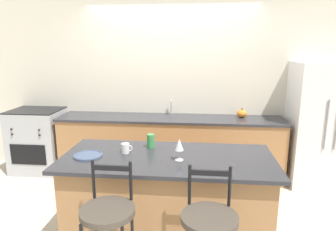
{
  "coord_description": "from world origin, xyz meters",
  "views": [
    {
      "loc": [
        0.39,
        -3.88,
        1.9
      ],
      "look_at": [
        0.05,
        -0.46,
        1.11
      ],
      "focal_mm": 32.0,
      "sensor_mm": 36.0,
      "label": 1
    }
  ],
  "objects_px": {
    "wine_glass": "(179,145)",
    "tumbler_cup": "(151,141)",
    "refrigerator": "(320,124)",
    "dinner_plate": "(88,155)",
    "pumpkin_decoration": "(242,114)",
    "bar_stool_near": "(108,226)",
    "oven_range": "(38,140)",
    "coffee_mug": "(126,148)"
  },
  "relations": [
    {
      "from": "tumbler_cup",
      "to": "pumpkin_decoration",
      "type": "bearing_deg",
      "value": 53.64
    },
    {
      "from": "tumbler_cup",
      "to": "pumpkin_decoration",
      "type": "relative_size",
      "value": 0.96
    },
    {
      "from": "oven_range",
      "to": "tumbler_cup",
      "type": "xyz_separation_m",
      "value": [
        1.99,
        -1.39,
        0.49
      ]
    },
    {
      "from": "bar_stool_near",
      "to": "tumbler_cup",
      "type": "relative_size",
      "value": 7.69
    },
    {
      "from": "coffee_mug",
      "to": "pumpkin_decoration",
      "type": "relative_size",
      "value": 0.75
    },
    {
      "from": "wine_glass",
      "to": "tumbler_cup",
      "type": "xyz_separation_m",
      "value": [
        -0.31,
        0.31,
        -0.07
      ]
    },
    {
      "from": "tumbler_cup",
      "to": "wine_glass",
      "type": "bearing_deg",
      "value": -45.52
    },
    {
      "from": "dinner_plate",
      "to": "tumbler_cup",
      "type": "bearing_deg",
      "value": 28.83
    },
    {
      "from": "refrigerator",
      "to": "pumpkin_decoration",
      "type": "height_order",
      "value": "refrigerator"
    },
    {
      "from": "refrigerator",
      "to": "dinner_plate",
      "type": "distance_m",
      "value": 3.16
    },
    {
      "from": "oven_range",
      "to": "wine_glass",
      "type": "xyz_separation_m",
      "value": [
        2.3,
        -1.7,
        0.57
      ]
    },
    {
      "from": "oven_range",
      "to": "dinner_plate",
      "type": "bearing_deg",
      "value": -49.36
    },
    {
      "from": "oven_range",
      "to": "wine_glass",
      "type": "height_order",
      "value": "wine_glass"
    },
    {
      "from": "tumbler_cup",
      "to": "dinner_plate",
      "type": "bearing_deg",
      "value": -151.17
    },
    {
      "from": "refrigerator",
      "to": "wine_glass",
      "type": "distance_m",
      "value": 2.5
    },
    {
      "from": "coffee_mug",
      "to": "tumbler_cup",
      "type": "bearing_deg",
      "value": 38.87
    },
    {
      "from": "oven_range",
      "to": "coffee_mug",
      "type": "xyz_separation_m",
      "value": [
        1.78,
        -1.56,
        0.47
      ]
    },
    {
      "from": "bar_stool_near",
      "to": "wine_glass",
      "type": "xyz_separation_m",
      "value": [
        0.48,
        0.62,
        0.43
      ]
    },
    {
      "from": "wine_glass",
      "to": "pumpkin_decoration",
      "type": "bearing_deg",
      "value": 66.19
    },
    {
      "from": "oven_range",
      "to": "pumpkin_decoration",
      "type": "relative_size",
      "value": 6.7
    },
    {
      "from": "oven_range",
      "to": "wine_glass",
      "type": "distance_m",
      "value": 2.91
    },
    {
      "from": "refrigerator",
      "to": "pumpkin_decoration",
      "type": "xyz_separation_m",
      "value": [
        -1.05,
        0.14,
        0.1
      ]
    },
    {
      "from": "oven_range",
      "to": "refrigerator",
      "type": "bearing_deg",
      "value": -0.42
    },
    {
      "from": "wine_glass",
      "to": "tumbler_cup",
      "type": "bearing_deg",
      "value": 134.48
    },
    {
      "from": "tumbler_cup",
      "to": "pumpkin_decoration",
      "type": "distance_m",
      "value": 1.87
    },
    {
      "from": "refrigerator",
      "to": "coffee_mug",
      "type": "xyz_separation_m",
      "value": [
        -2.37,
        -1.53,
        0.1
      ]
    },
    {
      "from": "wine_glass",
      "to": "dinner_plate",
      "type": "bearing_deg",
      "value": 179.1
    },
    {
      "from": "coffee_mug",
      "to": "pumpkin_decoration",
      "type": "xyz_separation_m",
      "value": [
        1.32,
        1.68,
        -0.0
      ]
    },
    {
      "from": "bar_stool_near",
      "to": "refrigerator",
      "type": "bearing_deg",
      "value": 44.5
    },
    {
      "from": "bar_stool_near",
      "to": "dinner_plate",
      "type": "relative_size",
      "value": 4.0
    },
    {
      "from": "coffee_mug",
      "to": "refrigerator",
      "type": "bearing_deg",
      "value": 32.92
    },
    {
      "from": "dinner_plate",
      "to": "pumpkin_decoration",
      "type": "xyz_separation_m",
      "value": [
        1.65,
        1.8,
        0.03
      ]
    },
    {
      "from": "oven_range",
      "to": "coffee_mug",
      "type": "height_order",
      "value": "coffee_mug"
    },
    {
      "from": "dinner_plate",
      "to": "wine_glass",
      "type": "relative_size",
      "value": 1.34
    },
    {
      "from": "refrigerator",
      "to": "dinner_plate",
      "type": "height_order",
      "value": "refrigerator"
    },
    {
      "from": "refrigerator",
      "to": "dinner_plate",
      "type": "xyz_separation_m",
      "value": [
        -2.69,
        -1.66,
        0.07
      ]
    },
    {
      "from": "wine_glass",
      "to": "coffee_mug",
      "type": "distance_m",
      "value": 0.55
    },
    {
      "from": "dinner_plate",
      "to": "coffee_mug",
      "type": "bearing_deg",
      "value": 20.93
    },
    {
      "from": "refrigerator",
      "to": "tumbler_cup",
      "type": "relative_size",
      "value": 12.25
    },
    {
      "from": "dinner_plate",
      "to": "tumbler_cup",
      "type": "xyz_separation_m",
      "value": [
        0.54,
        0.3,
        0.06
      ]
    },
    {
      "from": "bar_stool_near",
      "to": "coffee_mug",
      "type": "distance_m",
      "value": 0.83
    },
    {
      "from": "dinner_plate",
      "to": "wine_glass",
      "type": "xyz_separation_m",
      "value": [
        0.85,
        -0.01,
        0.13
      ]
    }
  ]
}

